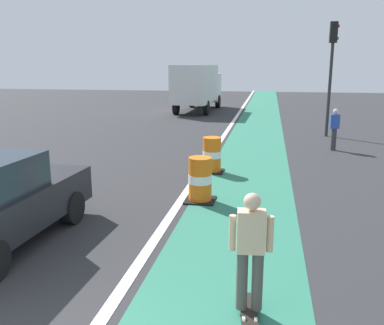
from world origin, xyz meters
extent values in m
cube|color=#2D755B|center=(2.40, 12.00, 0.00)|extent=(2.50, 80.00, 0.01)
cube|color=silver|center=(0.90, 12.00, 0.01)|extent=(0.20, 80.00, 0.01)
cube|color=black|center=(2.79, 2.02, 0.07)|extent=(0.30, 0.82, 0.02)
cylinder|color=silver|center=(2.68, 2.28, 0.06)|extent=(0.05, 0.11, 0.11)
cylinder|color=silver|center=(2.84, 2.29, 0.06)|extent=(0.05, 0.11, 0.11)
cylinder|color=silver|center=(2.74, 1.76, 0.06)|extent=(0.05, 0.11, 0.11)
cylinder|color=silver|center=(2.89, 1.77, 0.06)|extent=(0.05, 0.11, 0.11)
cylinder|color=#514C47|center=(2.69, 2.01, 0.49)|extent=(0.15, 0.15, 0.82)
cylinder|color=#514C47|center=(2.89, 2.03, 0.49)|extent=(0.15, 0.15, 0.82)
cube|color=beige|center=(2.79, 2.02, 1.18)|extent=(0.38, 0.26, 0.56)
cylinder|color=beige|center=(2.55, 2.00, 1.15)|extent=(0.09, 0.09, 0.48)
cylinder|color=beige|center=(3.02, 2.05, 1.15)|extent=(0.09, 0.09, 0.48)
sphere|color=beige|center=(2.79, 2.02, 1.58)|extent=(0.22, 0.22, 0.22)
cylinder|color=black|center=(-2.68, 4.75, 0.34)|extent=(0.31, 0.69, 0.68)
cylinder|color=black|center=(-1.04, 4.69, 0.34)|extent=(0.31, 0.69, 0.68)
cylinder|color=orange|center=(1.37, 6.62, 0.25)|extent=(0.56, 0.56, 0.42)
cylinder|color=white|center=(1.37, 6.62, 0.57)|extent=(0.57, 0.57, 0.21)
cylinder|color=orange|center=(1.37, 6.62, 0.88)|extent=(0.56, 0.56, 0.42)
cube|color=black|center=(1.37, 6.62, 0.02)|extent=(0.73, 0.73, 0.04)
cylinder|color=orange|center=(1.26, 9.50, 0.25)|extent=(0.56, 0.56, 0.42)
cylinder|color=white|center=(1.26, 9.50, 0.57)|extent=(0.57, 0.57, 0.21)
cylinder|color=orange|center=(1.26, 9.50, 0.88)|extent=(0.56, 0.56, 0.42)
cube|color=black|center=(1.26, 9.50, 0.02)|extent=(0.73, 0.73, 0.04)
cube|color=silver|center=(-2.13, 25.83, 1.98)|extent=(2.46, 5.67, 2.50)
cube|color=silver|center=(-2.02, 29.68, 1.53)|extent=(2.25, 1.96, 2.10)
cylinder|color=black|center=(-3.05, 29.51, 0.48)|extent=(0.33, 0.97, 0.96)
cylinder|color=black|center=(-0.99, 29.45, 0.48)|extent=(0.33, 0.97, 0.96)
cylinder|color=black|center=(-3.20, 24.46, 0.48)|extent=(0.33, 0.97, 0.96)
cylinder|color=black|center=(-1.14, 24.40, 0.48)|extent=(0.33, 0.97, 0.96)
cylinder|color=#2D2D2D|center=(5.60, 17.09, 2.10)|extent=(0.14, 0.14, 4.20)
cube|color=black|center=(5.60, 17.09, 4.65)|extent=(0.32, 0.32, 0.90)
sphere|color=red|center=(5.77, 17.09, 4.91)|extent=(0.16, 0.16, 0.16)
sphere|color=green|center=(5.77, 17.09, 4.39)|extent=(0.16, 0.16, 0.16)
cylinder|color=#33333D|center=(5.45, 13.74, 0.43)|extent=(0.20, 0.20, 0.86)
cube|color=#2D4CA5|center=(5.45, 13.74, 1.13)|extent=(0.34, 0.20, 0.54)
sphere|color=beige|center=(5.45, 13.74, 1.51)|extent=(0.20, 0.20, 0.20)
camera|label=1|loc=(2.95, -3.05, 3.26)|focal=39.27mm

